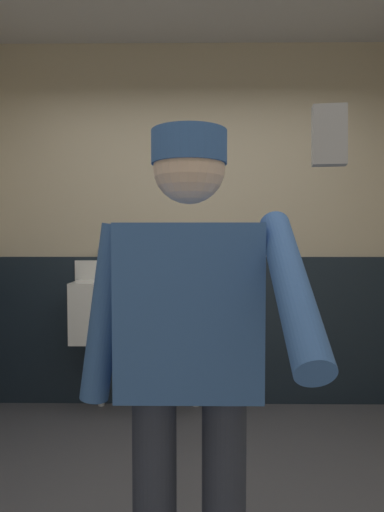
{
  "coord_description": "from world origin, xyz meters",
  "views": [
    {
      "loc": [
        0.01,
        -1.58,
        1.34
      ],
      "look_at": [
        -0.0,
        0.29,
        1.25
      ],
      "focal_mm": 28.87,
      "sensor_mm": 36.0,
      "label": 1
    }
  ],
  "objects_px": {
    "urinal_middle": "(196,310)",
    "person": "(189,352)",
    "urinal_left": "(98,310)",
    "cell_phone": "(329,135)"
  },
  "relations": [
    {
      "from": "urinal_left",
      "to": "urinal_middle",
      "type": "bearing_deg",
      "value": 0.0
    },
    {
      "from": "person",
      "to": "urinal_left",
      "type": "bearing_deg",
      "value": 111.6
    },
    {
      "from": "person",
      "to": "cell_phone",
      "type": "xyz_separation_m",
      "value": [
        0.26,
        -0.5,
        0.54
      ]
    },
    {
      "from": "person",
      "to": "cell_phone",
      "type": "relative_size",
      "value": 15.08
    },
    {
      "from": "urinal_middle",
      "to": "person",
      "type": "xyz_separation_m",
      "value": [
        -0.02,
        -1.84,
        0.2
      ]
    },
    {
      "from": "urinal_left",
      "to": "cell_phone",
      "type": "bearing_deg",
      "value": -67.07
    },
    {
      "from": "urinal_left",
      "to": "cell_phone",
      "type": "distance_m",
      "value": 2.65
    },
    {
      "from": "urinal_middle",
      "to": "person",
      "type": "relative_size",
      "value": 0.75
    },
    {
      "from": "cell_phone",
      "to": "urinal_left",
      "type": "bearing_deg",
      "value": 119.53
    },
    {
      "from": "urinal_middle",
      "to": "cell_phone",
      "type": "relative_size",
      "value": 11.27
    }
  ]
}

